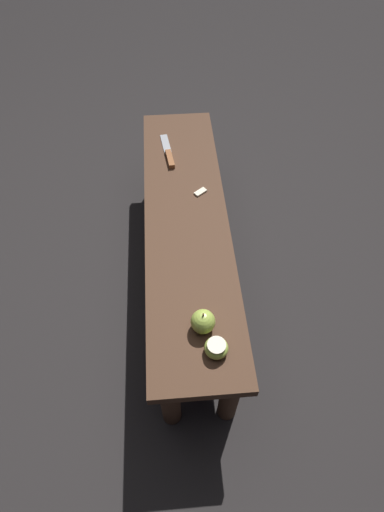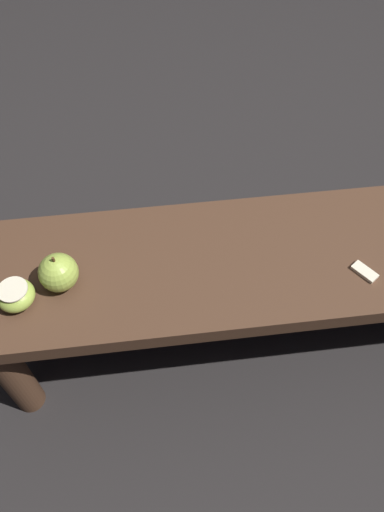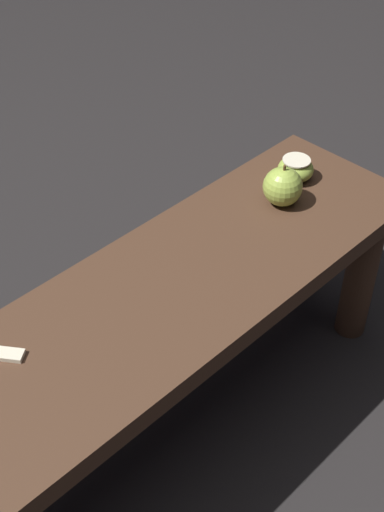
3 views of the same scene
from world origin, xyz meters
TOP-DOWN VIEW (x-y plane):
  - ground_plane at (0.00, 0.00)m, footprint 8.00×8.00m
  - wooden_bench at (0.00, 0.00)m, footprint 1.36×0.32m
  - apple_whole at (0.47, 0.02)m, footprint 0.08×0.08m
  - apple_cut at (0.55, 0.05)m, footprint 0.07×0.07m
  - apple_slice_near_knife at (-0.13, 0.07)m, footprint 0.05×0.06m

SIDE VIEW (x-z plane):
  - ground_plane at x=0.00m, z-range 0.00..0.00m
  - wooden_bench at x=0.00m, z-range 0.12..0.50m
  - apple_slice_near_knife at x=-0.13m, z-range 0.38..0.39m
  - apple_cut at x=0.55m, z-range 0.38..0.43m
  - apple_whole at x=0.47m, z-range 0.38..0.46m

